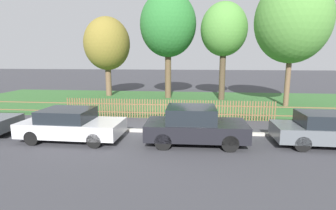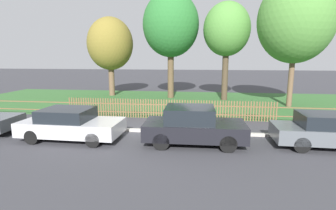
{
  "view_description": "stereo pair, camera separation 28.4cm",
  "coord_description": "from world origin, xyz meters",
  "px_view_note": "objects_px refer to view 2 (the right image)",
  "views": [
    {
      "loc": [
        1.58,
        -11.16,
        3.34
      ],
      "look_at": [
        0.25,
        0.99,
        1.1
      ],
      "focal_mm": 28.0,
      "sensor_mm": 36.0,
      "label": 1
    },
    {
      "loc": [
        1.86,
        -11.13,
        3.34
      ],
      "look_at": [
        0.25,
        0.99,
        1.1
      ],
      "focal_mm": 28.0,
      "sensor_mm": 36.0,
      "label": 2
    }
  ],
  "objects_px": {
    "parked_car_navy_estate": "(193,126)",
    "covered_motorcycle": "(191,115)",
    "tree_far_left": "(296,20)",
    "parked_car_black_saloon": "(71,124)",
    "tree_mid_park": "(227,30)",
    "parked_car_red_compact": "(332,131)",
    "tree_nearest_kerb": "(110,44)",
    "tree_behind_motorcycle": "(171,25)"
  },
  "relations": [
    {
      "from": "parked_car_black_saloon",
      "to": "tree_mid_park",
      "type": "bearing_deg",
      "value": 58.51
    },
    {
      "from": "tree_far_left",
      "to": "tree_nearest_kerb",
      "type": "bearing_deg",
      "value": 165.45
    },
    {
      "from": "parked_car_black_saloon",
      "to": "tree_nearest_kerb",
      "type": "distance_m",
      "value": 13.21
    },
    {
      "from": "parked_car_red_compact",
      "to": "tree_nearest_kerb",
      "type": "distance_m",
      "value": 17.98
    },
    {
      "from": "parked_car_black_saloon",
      "to": "tree_far_left",
      "type": "relative_size",
      "value": 0.48
    },
    {
      "from": "parked_car_navy_estate",
      "to": "covered_motorcycle",
      "type": "height_order",
      "value": "parked_car_navy_estate"
    },
    {
      "from": "parked_car_red_compact",
      "to": "tree_nearest_kerb",
      "type": "height_order",
      "value": "tree_nearest_kerb"
    },
    {
      "from": "parked_car_black_saloon",
      "to": "tree_mid_park",
      "type": "height_order",
      "value": "tree_mid_park"
    },
    {
      "from": "parked_car_navy_estate",
      "to": "parked_car_red_compact",
      "type": "bearing_deg",
      "value": 1.14
    },
    {
      "from": "covered_motorcycle",
      "to": "tree_behind_motorcycle",
      "type": "bearing_deg",
      "value": 106.16
    },
    {
      "from": "parked_car_red_compact",
      "to": "covered_motorcycle",
      "type": "xyz_separation_m",
      "value": [
        -5.31,
        1.91,
        0.04
      ]
    },
    {
      "from": "tree_mid_park",
      "to": "tree_far_left",
      "type": "height_order",
      "value": "tree_far_left"
    },
    {
      "from": "tree_nearest_kerb",
      "to": "tree_behind_motorcycle",
      "type": "height_order",
      "value": "tree_behind_motorcycle"
    },
    {
      "from": "parked_car_navy_estate",
      "to": "tree_far_left",
      "type": "bearing_deg",
      "value": 53.11
    },
    {
      "from": "parked_car_red_compact",
      "to": "parked_car_navy_estate",
      "type": "bearing_deg",
      "value": -176.5
    },
    {
      "from": "parked_car_red_compact",
      "to": "tree_far_left",
      "type": "xyz_separation_m",
      "value": [
        1.08,
        8.5,
        5.03
      ]
    },
    {
      "from": "tree_far_left",
      "to": "covered_motorcycle",
      "type": "bearing_deg",
      "value": -134.18
    },
    {
      "from": "parked_car_black_saloon",
      "to": "tree_nearest_kerb",
      "type": "bearing_deg",
      "value": 102.86
    },
    {
      "from": "parked_car_red_compact",
      "to": "tree_mid_park",
      "type": "relative_size",
      "value": 0.58
    },
    {
      "from": "parked_car_navy_estate",
      "to": "tree_nearest_kerb",
      "type": "distance_m",
      "value": 14.96
    },
    {
      "from": "parked_car_black_saloon",
      "to": "covered_motorcycle",
      "type": "bearing_deg",
      "value": 25.49
    },
    {
      "from": "tree_nearest_kerb",
      "to": "tree_behind_motorcycle",
      "type": "relative_size",
      "value": 0.79
    },
    {
      "from": "covered_motorcycle",
      "to": "tree_far_left",
      "type": "relative_size",
      "value": 0.24
    },
    {
      "from": "parked_car_black_saloon",
      "to": "tree_behind_motorcycle",
      "type": "distance_m",
      "value": 13.06
    },
    {
      "from": "parked_car_navy_estate",
      "to": "tree_nearest_kerb",
      "type": "relative_size",
      "value": 0.58
    },
    {
      "from": "tree_behind_motorcycle",
      "to": "tree_mid_park",
      "type": "height_order",
      "value": "tree_behind_motorcycle"
    },
    {
      "from": "parked_car_navy_estate",
      "to": "tree_behind_motorcycle",
      "type": "distance_m",
      "value": 12.9
    },
    {
      "from": "tree_behind_motorcycle",
      "to": "tree_nearest_kerb",
      "type": "bearing_deg",
      "value": 172.42
    },
    {
      "from": "covered_motorcycle",
      "to": "tree_behind_motorcycle",
      "type": "relative_size",
      "value": 0.24
    },
    {
      "from": "parked_car_navy_estate",
      "to": "tree_far_left",
      "type": "relative_size",
      "value": 0.46
    },
    {
      "from": "parked_car_red_compact",
      "to": "tree_behind_motorcycle",
      "type": "height_order",
      "value": "tree_behind_motorcycle"
    },
    {
      "from": "tree_nearest_kerb",
      "to": "tree_mid_park",
      "type": "relative_size",
      "value": 0.9
    },
    {
      "from": "tree_mid_park",
      "to": "tree_behind_motorcycle",
      "type": "bearing_deg",
      "value": 172.45
    },
    {
      "from": "covered_motorcycle",
      "to": "tree_nearest_kerb",
      "type": "relative_size",
      "value": 0.31
    },
    {
      "from": "parked_car_black_saloon",
      "to": "tree_nearest_kerb",
      "type": "height_order",
      "value": "tree_nearest_kerb"
    },
    {
      "from": "covered_motorcycle",
      "to": "tree_nearest_kerb",
      "type": "distance_m",
      "value": 13.15
    },
    {
      "from": "parked_car_black_saloon",
      "to": "parked_car_red_compact",
      "type": "distance_m",
      "value": 10.13
    },
    {
      "from": "tree_behind_motorcycle",
      "to": "tree_far_left",
      "type": "height_order",
      "value": "tree_far_left"
    },
    {
      "from": "covered_motorcycle",
      "to": "tree_mid_park",
      "type": "distance_m",
      "value": 10.29
    },
    {
      "from": "tree_nearest_kerb",
      "to": "parked_car_black_saloon",
      "type": "bearing_deg",
      "value": -77.99
    },
    {
      "from": "parked_car_red_compact",
      "to": "covered_motorcycle",
      "type": "height_order",
      "value": "parked_car_red_compact"
    },
    {
      "from": "covered_motorcycle",
      "to": "tree_far_left",
      "type": "xyz_separation_m",
      "value": [
        6.4,
        6.58,
        4.99
      ]
    }
  ]
}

